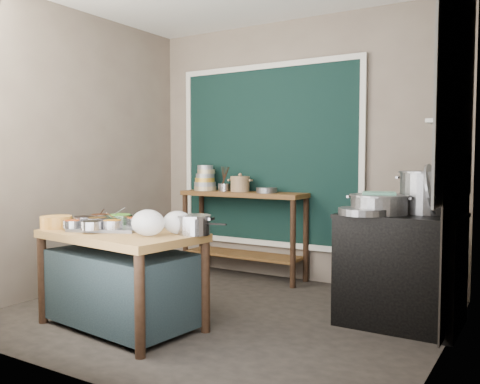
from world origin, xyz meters
The scene contains 30 objects.
floor centered at (0.00, 0.00, -0.01)m, with size 3.50×3.00×0.02m, color #2C2622.
back_wall centered at (0.00, 1.51, 1.40)m, with size 3.50×0.02×2.80m, color #76685A.
left_wall centered at (-1.76, 0.00, 1.40)m, with size 0.02×3.00×2.80m, color #76685A.
right_wall centered at (1.76, 0.00, 1.40)m, with size 0.02×3.00×2.80m, color #76685A.
curtain_panel centered at (-0.35, 1.47, 1.35)m, with size 2.10×0.02×1.90m, color black.
curtain_frame centered at (-0.35, 1.46, 1.35)m, with size 2.22×0.03×2.02m, color beige, non-canonical shape.
tile_panel centered at (1.74, 0.55, 1.85)m, with size 0.02×1.70×1.70m, color #B2B2AA.
soot_patch centered at (1.74, 0.65, 0.70)m, with size 0.01×1.30×1.30m, color black.
wall_shelf centered at (1.63, 0.85, 1.60)m, with size 0.22×0.70×0.03m, color beige.
prep_table centered at (-0.47, -0.68, 0.38)m, with size 1.25×0.72×0.75m, color olive.
back_counter centered at (-0.55, 1.28, 0.47)m, with size 1.45×0.40×0.95m, color brown.
stove_block centered at (1.35, 0.55, 0.42)m, with size 0.90×0.68×0.85m, color black.
stove_top centered at (1.35, 0.55, 0.86)m, with size 0.92×0.69×0.03m, color black.
condiment_tray centered at (-0.64, -0.64, 0.76)m, with size 0.53×0.38×0.02m, color gray.
condiment_bowls centered at (-0.68, -0.62, 0.81)m, with size 0.66×0.53×0.08m.
yellow_basin centered at (-1.08, -0.79, 0.80)m, with size 0.25×0.25×0.10m, color #B57537.
saucepan centered at (0.09, -0.49, 0.82)m, with size 0.26×0.26×0.14m, color gray, non-canonical shape.
plastic_bag_a centered at (-0.15, -0.73, 0.85)m, with size 0.26×0.22×0.19m, color white.
plastic_bag_b centered at (-0.03, -0.53, 0.84)m, with size 0.23×0.20×0.17m, color white.
bowl_stack centered at (-1.05, 1.27, 1.08)m, with size 0.26×0.26×0.29m.
utensil_cup centered at (-0.80, 1.28, 0.99)m, with size 0.14×0.14×0.09m, color gray.
ceramic_crock centered at (-0.58, 1.26, 1.03)m, with size 0.22×0.22×0.15m, color #906E4E, non-canonical shape.
wide_bowl centered at (-0.24, 1.25, 0.98)m, with size 0.22×0.22×0.06m, color gray.
stock_pot centered at (1.50, 0.68, 1.05)m, with size 0.43×0.43×0.33m, color gray, non-canonical shape.
pot_lid centered at (1.57, 0.58, 1.08)m, with size 0.40×0.40×0.02m, color gray.
steamer centered at (1.20, 0.44, 0.96)m, with size 0.47×0.47×0.15m, color gray, non-canonical shape.
green_cloth centered at (1.20, 0.44, 1.04)m, with size 0.25×0.19×0.02m, color #559076.
shallow_pan centered at (1.12, 0.31, 0.91)m, with size 0.39×0.39×0.05m, color gray.
shelf_bowl_stack centered at (1.63, 0.76, 1.67)m, with size 0.14×0.14×0.12m.
shelf_bowl_green centered at (1.63, 1.03, 1.64)m, with size 0.14×0.14×0.05m, color gray.
Camera 1 is at (2.34, -3.51, 1.31)m, focal length 38.00 mm.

